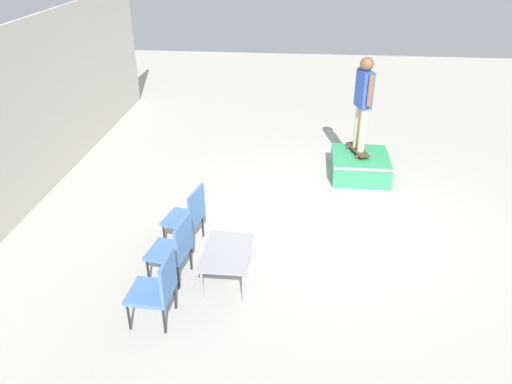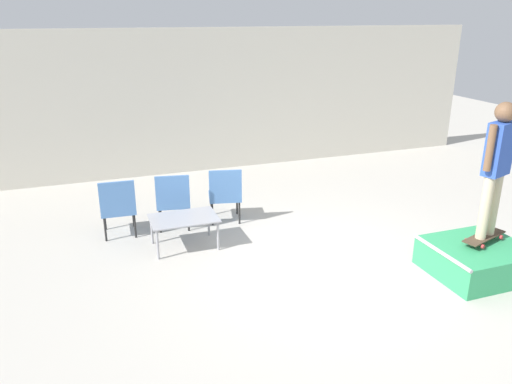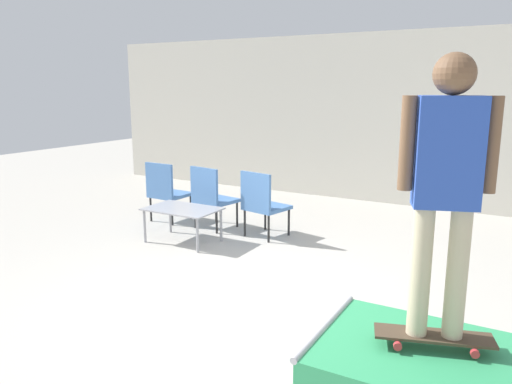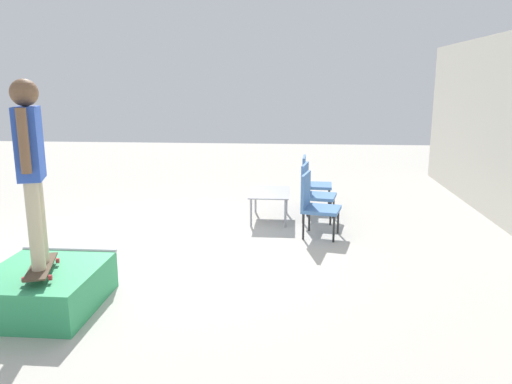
{
  "view_description": "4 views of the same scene",
  "coord_description": "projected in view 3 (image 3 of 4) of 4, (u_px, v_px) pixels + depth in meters",
  "views": [
    {
      "loc": [
        -7.16,
        0.44,
        4.34
      ],
      "look_at": [
        -0.77,
        1.07,
        0.88
      ],
      "focal_mm": 35.0,
      "sensor_mm": 36.0,
      "label": 1
    },
    {
      "loc": [
        -2.98,
        -5.29,
        3.28
      ],
      "look_at": [
        -0.71,
        1.08,
        0.84
      ],
      "focal_mm": 35.0,
      "sensor_mm": 36.0,
      "label": 2
    },
    {
      "loc": [
        2.33,
        -3.8,
        2.07
      ],
      "look_at": [
        -0.44,
        1.12,
        0.87
      ],
      "focal_mm": 35.0,
      "sensor_mm": 36.0,
      "label": 3
    },
    {
      "loc": [
        6.25,
        1.79,
        2.24
      ],
      "look_at": [
        -0.32,
        1.26,
        0.78
      ],
      "focal_mm": 35.0,
      "sensor_mm": 36.0,
      "label": 4
    }
  ],
  "objects": [
    {
      "name": "person_skater",
      "position": [
        446.0,
        175.0,
        3.01
      ],
      "size": [
        0.54,
        0.31,
        1.77
      ],
      "rotation": [
        0.0,
        0.0,
        0.34
      ],
      "color": "#C6B793",
      "rests_on": "skateboard_on_ramp"
    },
    {
      "name": "skate_ramp_box",
      "position": [
        410.0,
        375.0,
        3.3
      ],
      "size": [
        1.23,
        1.07,
        0.43
      ],
      "color": "#339E60",
      "rests_on": "ground_plane"
    },
    {
      "name": "house_wall_back",
      "position": [
        387.0,
        119.0,
        8.77
      ],
      "size": [
        12.0,
        0.06,
        3.0
      ],
      "color": "beige",
      "rests_on": "ground_plane"
    },
    {
      "name": "patio_chair_center",
      "position": [
        211.0,
        195.0,
        7.29
      ],
      "size": [
        0.6,
        0.6,
        0.93
      ],
      "rotation": [
        0.0,
        0.0,
        2.96
      ],
      "color": "black",
      "rests_on": "ground_plane"
    },
    {
      "name": "patio_chair_right",
      "position": [
        262.0,
        202.0,
        6.88
      ],
      "size": [
        0.62,
        0.62,
        0.93
      ],
      "rotation": [
        0.0,
        0.0,
        2.92
      ],
      "color": "black",
      "rests_on": "ground_plane"
    },
    {
      "name": "patio_chair_left",
      "position": [
        166.0,
        190.0,
        7.7
      ],
      "size": [
        0.55,
        0.55,
        0.93
      ],
      "rotation": [
        0.0,
        0.0,
        3.09
      ],
      "color": "black",
      "rests_on": "ground_plane"
    },
    {
      "name": "ground_plane",
      "position": [
        239.0,
        306.0,
        4.79
      ],
      "size": [
        24.0,
        24.0,
        0.0
      ],
      "primitive_type": "plane",
      "color": "#B7B2A8"
    },
    {
      "name": "skateboard_on_ramp",
      "position": [
        433.0,
        336.0,
        3.23
      ],
      "size": [
        0.77,
        0.42,
        0.07
      ],
      "rotation": [
        0.0,
        0.0,
        0.31
      ],
      "color": "#473828",
      "rests_on": "skate_ramp_box"
    },
    {
      "name": "coffee_table",
      "position": [
        182.0,
        212.0,
        6.7
      ],
      "size": [
        0.97,
        0.64,
        0.47
      ],
      "color": "#9E9EA3",
      "rests_on": "ground_plane"
    }
  ]
}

